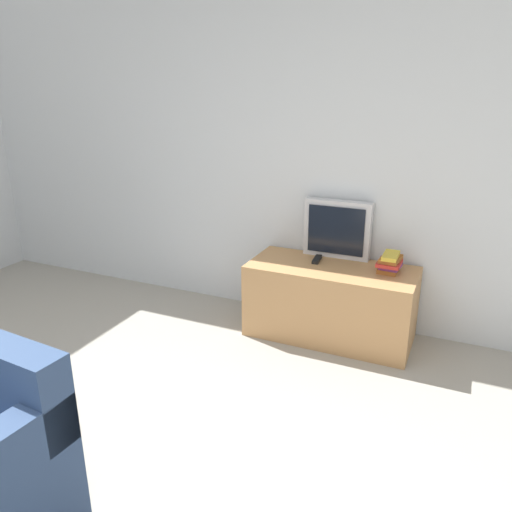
{
  "coord_description": "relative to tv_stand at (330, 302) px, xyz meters",
  "views": [
    {
      "loc": [
        1.45,
        -0.67,
        1.85
      ],
      "look_at": [
        0.12,
        2.29,
        0.72
      ],
      "focal_mm": 35.0,
      "sensor_mm": 36.0,
      "label": 1
    }
  ],
  "objects": [
    {
      "name": "wall_back",
      "position": [
        -0.55,
        0.32,
        1.02
      ],
      "size": [
        9.0,
        0.06,
        2.6
      ],
      "color": "silver",
      "rests_on": "ground_plane"
    },
    {
      "name": "tv_stand",
      "position": [
        0.0,
        0.0,
        0.0
      ],
      "size": [
        1.23,
        0.55,
        0.56
      ],
      "color": "tan",
      "rests_on": "ground_plane"
    },
    {
      "name": "television",
      "position": [
        -0.04,
        0.23,
        0.51
      ],
      "size": [
        0.51,
        0.09,
        0.45
      ],
      "color": "silver",
      "rests_on": "tv_stand"
    },
    {
      "name": "remote_on_stand",
      "position": [
        -0.14,
        0.08,
        0.29
      ],
      "size": [
        0.06,
        0.18,
        0.02
      ],
      "rotation": [
        0.0,
        0.0,
        0.1
      ],
      "color": "black",
      "rests_on": "tv_stand"
    },
    {
      "name": "book_stack",
      "position": [
        0.4,
        0.06,
        0.35
      ],
      "size": [
        0.16,
        0.23,
        0.14
      ],
      "color": "#995623",
      "rests_on": "tv_stand"
    }
  ]
}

